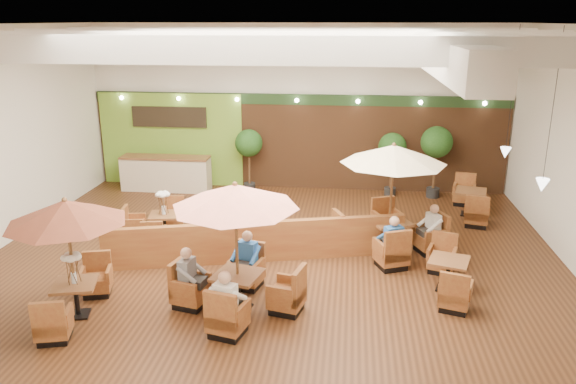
# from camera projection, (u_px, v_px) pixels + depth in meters

# --- Properties ---
(room) EXTENTS (14.04, 14.00, 5.52)m
(room) POSITION_uv_depth(u_px,v_px,m) (289.00, 102.00, 13.98)
(room) COLOR #381E0F
(room) RESTS_ON ground
(service_counter) EXTENTS (3.00, 0.75, 1.18)m
(service_counter) POSITION_uv_depth(u_px,v_px,m) (166.00, 174.00, 19.07)
(service_counter) COLOR beige
(service_counter) RESTS_ON ground
(booth_divider) EXTENTS (7.07, 2.03, 1.01)m
(booth_divider) POSITION_uv_depth(u_px,v_px,m) (257.00, 242.00, 13.45)
(booth_divider) COLOR brown
(booth_divider) RESTS_ON ground
(table_0) EXTENTS (2.26, 2.50, 2.45)m
(table_0) POSITION_uv_depth(u_px,v_px,m) (68.00, 228.00, 10.55)
(table_0) COLOR brown
(table_0) RESTS_ON ground
(table_1) EXTENTS (2.74, 2.74, 2.68)m
(table_1) POSITION_uv_depth(u_px,v_px,m) (236.00, 224.00, 10.82)
(table_1) COLOR brown
(table_1) RESTS_ON ground
(table_2) EXTENTS (2.91, 2.91, 2.79)m
(table_2) POSITION_uv_depth(u_px,v_px,m) (392.00, 179.00, 13.65)
(table_2) COLOR brown
(table_2) RESTS_ON ground
(table_3) EXTENTS (1.59, 2.31, 1.44)m
(table_3) POSITION_uv_depth(u_px,v_px,m) (157.00, 222.00, 14.96)
(table_3) COLOR brown
(table_3) RESTS_ON ground
(table_4) EXTENTS (1.00, 2.52, 0.89)m
(table_4) POSITION_uv_depth(u_px,v_px,m) (448.00, 275.00, 12.07)
(table_4) COLOR brown
(table_4) RESTS_ON ground
(table_5) EXTENTS (1.04, 2.70, 0.97)m
(table_5) POSITION_uv_depth(u_px,v_px,m) (470.00, 203.00, 16.70)
(table_5) COLOR brown
(table_5) RESTS_ON ground
(topiary_0) EXTENTS (0.91, 0.91, 2.13)m
(topiary_0) POSITION_uv_depth(u_px,v_px,m) (249.00, 145.00, 18.66)
(topiary_0) COLOR black
(topiary_0) RESTS_ON ground
(topiary_1) EXTENTS (0.91, 0.91, 2.11)m
(topiary_1) POSITION_uv_depth(u_px,v_px,m) (392.00, 149.00, 18.15)
(topiary_1) COLOR black
(topiary_1) RESTS_ON ground
(topiary_2) EXTENTS (1.01, 1.01, 2.35)m
(topiary_2) POSITION_uv_depth(u_px,v_px,m) (436.00, 145.00, 17.95)
(topiary_2) COLOR black
(topiary_2) RESTS_ON ground
(diner_0) EXTENTS (0.46, 0.41, 0.85)m
(diner_0) POSITION_uv_depth(u_px,v_px,m) (227.00, 297.00, 10.20)
(diner_0) COLOR white
(diner_0) RESTS_ON ground
(diner_1) EXTENTS (0.45, 0.41, 0.82)m
(diner_1) POSITION_uv_depth(u_px,v_px,m) (247.00, 254.00, 12.06)
(diner_1) COLOR #2A63B6
(diner_1) RESTS_ON ground
(diner_2) EXTENTS (0.37, 0.43, 0.81)m
(diner_2) POSITION_uv_depth(u_px,v_px,m) (189.00, 272.00, 11.24)
(diner_2) COLOR slate
(diner_2) RESTS_ON ground
(diner_3) EXTENTS (0.47, 0.45, 0.84)m
(diner_3) POSITION_uv_depth(u_px,v_px,m) (392.00, 237.00, 13.01)
(diner_3) COLOR #2A63B6
(diner_3) RESTS_ON ground
(diner_4) EXTENTS (0.42, 0.45, 0.80)m
(diner_4) POSITION_uv_depth(u_px,v_px,m) (431.00, 224.00, 13.87)
(diner_4) COLOR white
(diner_4) RESTS_ON ground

